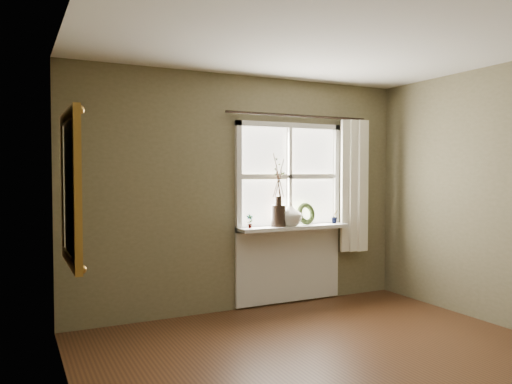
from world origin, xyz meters
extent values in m
plane|color=#3E2413|center=(0.00, 0.00, 0.00)|extent=(4.50, 4.50, 0.00)
plane|color=silver|center=(0.00, 0.00, 2.60)|extent=(4.50, 4.50, 0.00)
cube|color=brown|center=(0.00, 2.30, 1.30)|extent=(4.00, 0.10, 2.60)
cube|color=brown|center=(-2.05, 0.00, 1.30)|extent=(0.10, 4.50, 2.60)
cube|color=silver|center=(0.55, 2.22, 0.89)|extent=(1.36, 0.06, 0.06)
cube|color=silver|center=(0.55, 2.22, 2.07)|extent=(1.36, 0.06, 0.06)
cube|color=silver|center=(-0.10, 2.22, 1.48)|extent=(0.06, 0.06, 1.24)
cube|color=silver|center=(1.20, 2.22, 1.48)|extent=(0.06, 0.06, 1.24)
cube|color=silver|center=(0.55, 2.22, 1.48)|extent=(1.24, 0.05, 0.04)
cube|color=silver|center=(0.55, 2.22, 1.48)|extent=(0.04, 0.05, 1.12)
cube|color=white|center=(0.23, 2.25, 1.77)|extent=(0.59, 0.01, 0.53)
cube|color=white|center=(0.88, 2.25, 1.77)|extent=(0.59, 0.01, 0.53)
cube|color=white|center=(0.23, 2.25, 1.19)|extent=(0.59, 0.01, 0.53)
cube|color=white|center=(0.88, 2.25, 1.19)|extent=(0.59, 0.01, 0.53)
cube|color=silver|center=(0.55, 2.12, 0.90)|extent=(1.36, 0.26, 0.04)
cube|color=silver|center=(0.55, 2.23, 0.46)|extent=(1.36, 0.04, 0.88)
cylinder|color=black|center=(0.35, 2.12, 1.04)|extent=(0.21, 0.21, 0.24)
imported|color=beige|center=(0.50, 2.12, 1.06)|extent=(0.33, 0.33, 0.28)
torus|color=#2F401C|center=(0.74, 2.16, 1.02)|extent=(0.28, 0.16, 0.27)
imported|color=#2F401C|center=(-0.01, 2.12, 1.00)|extent=(0.09, 0.07, 0.15)
imported|color=#2F401C|center=(1.11, 2.12, 1.00)|extent=(0.11, 0.10, 0.16)
cube|color=white|center=(1.39, 2.13, 1.37)|extent=(0.36, 0.12, 1.59)
cylinder|color=black|center=(0.65, 2.17, 2.18)|extent=(1.84, 0.03, 0.03)
cube|color=white|center=(-1.97, 1.09, 1.41)|extent=(0.02, 0.78, 0.97)
cube|color=#A2742F|center=(-1.96, 1.09, 1.94)|extent=(0.05, 0.95, 0.08)
cube|color=#A2742F|center=(-1.96, 1.09, 0.89)|extent=(0.05, 0.95, 0.08)
cube|color=#A2742F|center=(-1.96, 0.66, 1.41)|extent=(0.05, 0.08, 0.97)
cube|color=#A2742F|center=(-1.96, 1.52, 1.41)|extent=(0.05, 0.08, 0.97)
sphere|color=silver|center=(-1.91, 1.06, 1.88)|extent=(0.04, 0.04, 0.04)
sphere|color=silver|center=(-1.91, 1.09, 1.84)|extent=(0.04, 0.04, 0.04)
sphere|color=silver|center=(-1.91, 1.12, 1.89)|extent=(0.04, 0.04, 0.04)
camera|label=1|loc=(-2.35, -2.78, 1.53)|focal=35.00mm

